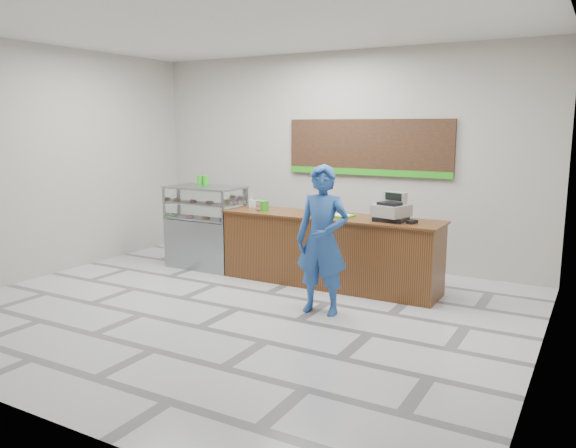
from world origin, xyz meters
The scene contains 16 objects.
floor centered at (0.00, 0.00, 0.00)m, with size 7.00×7.00×0.00m, color silver.
back_wall centered at (0.00, 3.00, 1.75)m, with size 7.00×7.00×0.00m, color #B2AEA4.
ceiling centered at (0.00, 0.00, 3.50)m, with size 7.00×7.00×0.00m, color silver.
sales_counter centered at (0.55, 1.55, 0.52)m, with size 3.26×0.76×1.03m.
display_case centered at (-1.67, 1.55, 0.67)m, with size 1.22×0.72×1.33m.
menu_board centered at (0.55, 2.96, 1.93)m, with size 2.80×0.06×0.90m.
cash_register centered at (1.47, 1.56, 1.17)m, with size 0.50×0.52×0.38m.
card_terminal centered at (1.78, 1.48, 1.05)m, with size 0.08×0.17×0.04m, color black.
serving_tray centered at (0.71, 1.55, 1.04)m, with size 0.40×0.30×0.02m.
napkin_box centered at (-0.73, 1.69, 1.09)m, with size 0.13×0.13×0.11m, color white.
straw_cup centered at (-0.88, 1.69, 1.09)m, with size 0.08×0.08×0.12m, color silver.
promo_box centered at (-0.53, 1.47, 1.11)m, with size 0.17×0.11×0.15m, color green.
donut_decal centered at (0.58, 1.51, 1.03)m, with size 0.17×0.17×0.00m, color #D66096.
green_cup_left centered at (-1.94, 1.77, 1.40)m, with size 0.10×0.10×0.15m, color green.
green_cup_right centered at (-1.84, 1.79, 1.41)m, with size 0.10×0.10×0.15m, color green.
customer centered at (0.99, 0.41, 0.92)m, with size 0.67×0.44×1.84m, color #264F96.
Camera 1 is at (3.94, -5.63, 2.30)m, focal length 35.00 mm.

